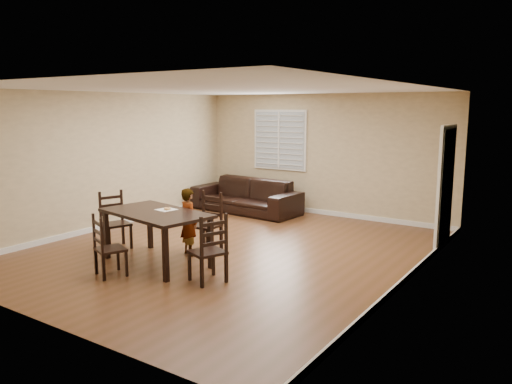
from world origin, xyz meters
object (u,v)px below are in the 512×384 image
(chair_near, at_px, (210,223))
(sofa, at_px, (245,196))
(chair_right, at_px, (212,253))
(chair_far, at_px, (103,249))
(child, at_px, (189,222))
(donut, at_px, (167,208))
(dining_table, at_px, (156,217))
(chair_left, at_px, (113,222))

(chair_near, height_order, sofa, chair_near)
(chair_right, bearing_deg, sofa, -129.13)
(chair_far, height_order, chair_right, chair_right)
(chair_far, xyz_separation_m, child, (0.30, 1.51, 0.15))
(sofa, bearing_deg, donut, -68.92)
(donut, bearing_deg, dining_table, -106.56)
(chair_near, height_order, chair_far, chair_near)
(dining_table, distance_m, sofa, 4.10)
(child, bearing_deg, chair_right, 165.03)
(chair_far, relative_size, donut, 8.26)
(dining_table, bearing_deg, child, 90.00)
(chair_far, distance_m, chair_left, 1.60)
(donut, bearing_deg, sofa, 106.71)
(chair_near, xyz_separation_m, sofa, (-1.25, 2.85, -0.07))
(chair_right, bearing_deg, chair_left, -79.68)
(chair_left, relative_size, chair_right, 1.00)
(chair_near, relative_size, chair_left, 1.01)
(chair_near, height_order, child, child)
(chair_near, height_order, chair_right, chair_near)
(dining_table, height_order, chair_left, chair_left)
(chair_right, bearing_deg, dining_table, -79.76)
(chair_right, distance_m, child, 1.48)
(sofa, bearing_deg, chair_near, -62.04)
(chair_far, bearing_deg, sofa, -57.77)
(dining_table, bearing_deg, chair_left, 179.15)
(chair_left, xyz_separation_m, child, (1.41, 0.37, 0.11))
(chair_far, xyz_separation_m, chair_right, (1.48, 0.63, 0.04))
(chair_right, xyz_separation_m, child, (-1.18, 0.88, 0.11))
(dining_table, xyz_separation_m, chair_left, (-1.30, 0.25, -0.29))
(dining_table, relative_size, chair_near, 1.91)
(chair_near, bearing_deg, sofa, 114.08)
(chair_near, distance_m, child, 0.48)
(chair_far, relative_size, chair_right, 0.92)
(chair_near, bearing_deg, chair_right, -49.76)
(chair_left, xyz_separation_m, sofa, (0.23, 3.69, -0.06))
(dining_table, relative_size, donut, 17.35)
(chair_left, distance_m, chair_right, 2.64)
(donut, bearing_deg, chair_left, 177.30)
(chair_left, bearing_deg, chair_right, -81.41)
(chair_near, distance_m, sofa, 3.11)
(chair_left, bearing_deg, dining_table, -81.33)
(chair_right, bearing_deg, child, -105.23)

